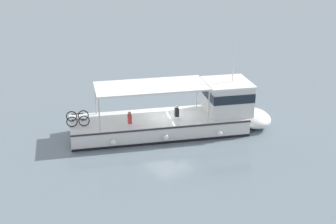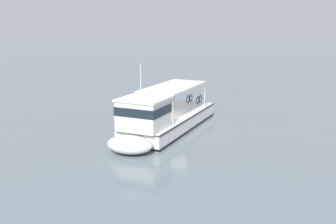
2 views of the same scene
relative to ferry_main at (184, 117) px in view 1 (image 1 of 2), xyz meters
The scene contains 2 objects.
ground_plane 1.39m from the ferry_main, 126.73° to the right, with size 400.00×400.00×0.00m, color slate.
ferry_main is the anchor object (origin of this frame).
Camera 1 is at (23.01, -16.71, 12.41)m, focal length 52.52 mm.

